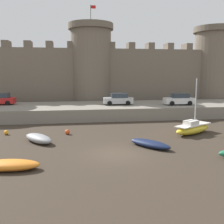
% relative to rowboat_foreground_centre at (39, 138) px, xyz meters
% --- Properties ---
extents(ground_plane, '(160.00, 160.00, 0.00)m').
position_rel_rowboat_foreground_centre_xyz_m(ground_plane, '(6.21, -4.11, -0.38)').
color(ground_plane, '#382D23').
extents(quay_road, '(56.75, 10.00, 1.60)m').
position_rel_rowboat_foreground_centre_xyz_m(quay_road, '(6.21, 13.59, 0.42)').
color(quay_road, gray).
rests_on(quay_road, ground).
extents(castle, '(52.33, 7.57, 17.19)m').
position_rel_rowboat_foreground_centre_xyz_m(castle, '(6.21, 22.64, 6.02)').
color(castle, '#706354').
rests_on(castle, ground).
extents(rowboat_foreground_centre, '(3.25, 3.68, 0.73)m').
position_rel_rowboat_foreground_centre_xyz_m(rowboat_foreground_centre, '(0.00, 0.00, 0.00)').
color(rowboat_foreground_centre, gray).
rests_on(rowboat_foreground_centre, ground).
extents(sailboat_near_channel_left, '(5.09, 3.87, 5.51)m').
position_rel_rowboat_foreground_centre_xyz_m(sailboat_near_channel_left, '(14.82, 1.16, 0.19)').
color(sailboat_near_channel_left, yellow).
rests_on(sailboat_near_channel_left, ground).
extents(rowboat_foreground_right, '(4.03, 1.91, 0.64)m').
position_rel_rowboat_foreground_centre_xyz_m(rowboat_foreground_right, '(-1.01, -6.49, -0.05)').
color(rowboat_foreground_right, orange).
rests_on(rowboat_foreground_right, ground).
extents(rowboat_near_channel_right, '(3.33, 3.73, 0.59)m').
position_rel_rowboat_foreground_centre_xyz_m(rowboat_near_channel_right, '(9.20, -2.86, -0.07)').
color(rowboat_near_channel_right, '#141E3D').
rests_on(rowboat_near_channel_right, ground).
extents(mooring_buoy_mid_mud, '(0.50, 0.50, 0.50)m').
position_rel_rowboat_foreground_centre_xyz_m(mooring_buoy_mid_mud, '(2.42, 2.69, -0.13)').
color(mooring_buoy_mid_mud, '#E04C1E').
rests_on(mooring_buoy_mid_mud, ground).
extents(mooring_buoy_off_centre, '(0.45, 0.45, 0.45)m').
position_rel_rowboat_foreground_centre_xyz_m(mooring_buoy_off_centre, '(-3.54, 3.43, -0.16)').
color(mooring_buoy_off_centre, orange).
rests_on(mooring_buoy_off_centre, ground).
extents(car_quay_centre_west, '(4.15, 1.97, 1.62)m').
position_rel_rowboat_foreground_centre_xyz_m(car_quay_centre_west, '(17.69, 11.70, 1.99)').
color(car_quay_centre_west, silver).
rests_on(car_quay_centre_west, quay_road).
extents(car_quay_centre_east, '(4.15, 1.97, 1.62)m').
position_rel_rowboat_foreground_centre_xyz_m(car_quay_centre_east, '(-7.14, 15.42, 1.99)').
color(car_quay_centre_east, red).
rests_on(car_quay_centre_east, quay_road).
extents(car_quay_west, '(4.15, 1.97, 1.62)m').
position_rel_rowboat_foreground_centre_xyz_m(car_quay_west, '(9.30, 13.10, 1.99)').
color(car_quay_west, '#B2B5B7').
rests_on(car_quay_west, quay_road).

